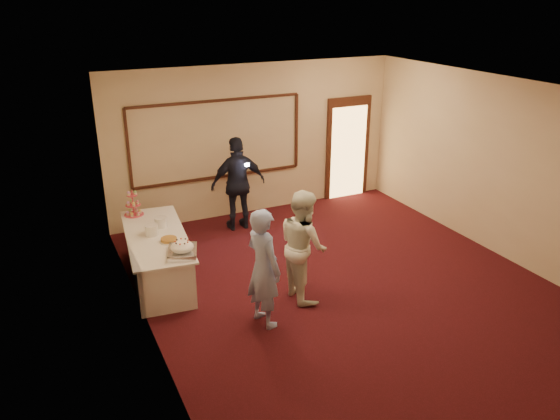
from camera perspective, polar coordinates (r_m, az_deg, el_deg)
The scene contains 14 objects.
floor at distance 8.64m, azimuth 6.73°, elevation -7.79°, with size 7.00×7.00×0.00m, color black.
room_walls at distance 7.84m, azimuth 7.38°, elevation 5.18°, with size 6.04×7.04×3.02m.
wall_molding at distance 10.65m, azimuth -6.53°, elevation 7.31°, with size 3.45×0.04×1.55m.
doorway at distance 12.01m, azimuth 7.09°, elevation 6.39°, with size 1.05×0.07×2.20m.
buffet_table at distance 8.80m, azimuth -12.66°, elevation -4.78°, with size 1.13×2.38×0.77m.
pavlova_tray at distance 7.89m, azimuth -10.18°, elevation -4.01°, with size 0.53×0.63×0.20m.
cupcake_stand at distance 9.41m, azimuth -15.10°, elevation 0.46°, with size 0.32×0.32×0.47m.
plate_stack_a at distance 8.59m, azimuth -13.25°, elevation -2.06°, with size 0.21×0.21×0.17m.
plate_stack_b at distance 8.85m, azimuth -12.37°, elevation -1.24°, with size 0.20×0.20×0.17m.
tart at distance 8.34m, azimuth -11.53°, elevation -3.08°, with size 0.28×0.28×0.06m.
man at distance 7.29m, azimuth -1.74°, elevation -6.05°, with size 0.61×0.40×1.68m, color #9AB2F3.
woman at distance 7.94m, azimuth 2.42°, elevation -3.66°, with size 0.81×0.63×1.67m, color white.
guest at distance 10.28m, azimuth -4.38°, elevation 2.75°, with size 1.05×0.44×1.79m, color black.
camera_flash at distance 9.91m, azimuth -3.47°, elevation 4.73°, with size 0.07×0.04×0.05m, color white.
Camera 1 is at (-4.09, -6.31, 4.25)m, focal length 35.00 mm.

